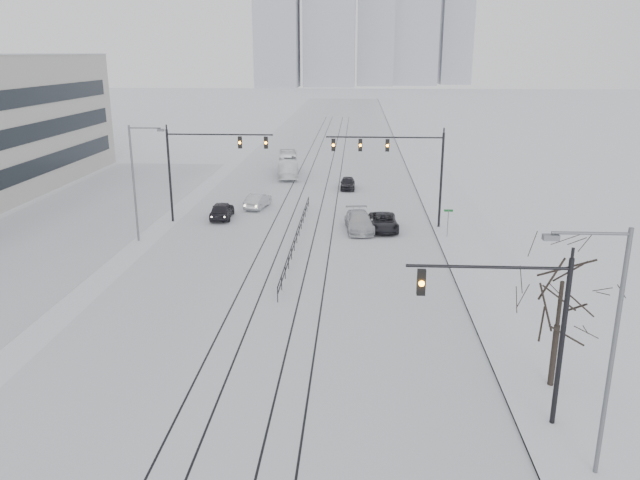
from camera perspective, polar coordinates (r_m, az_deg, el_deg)
The scene contains 20 objects.
road at distance 77.43m, azimuth -0.02°, elevation 6.20°, with size 22.00×260.00×0.02m, color silver.
sidewalk_east at distance 77.81m, azimuth 10.01°, elevation 6.05°, with size 5.00×260.00×0.16m, color silver.
curb at distance 77.57m, azimuth 8.20°, elevation 6.09°, with size 0.10×260.00×0.12m, color gray.
parking_strip at distance 58.32m, azimuth -21.61°, elevation 1.50°, with size 14.00×60.00×0.03m, color silver.
tram_rails at distance 57.93m, azimuth -1.20°, elevation 2.60°, with size 5.30×180.00×0.01m.
skyline at distance 290.09m, azimuth 3.69°, elevation 19.96°, with size 96.00×48.00×72.00m.
traffic_mast_near at distance 24.80m, azimuth 17.89°, elevation -6.89°, with size 6.10×0.37×7.00m.
traffic_mast_ne at distance 51.81m, azimuth 7.42°, elevation 7.26°, with size 9.60×0.37×8.00m.
traffic_mast_nw at distance 54.28m, azimuth -10.65°, elevation 7.35°, with size 9.10×0.37×8.00m.
street_light_east at distance 22.54m, azimuth 24.63°, elevation -8.28°, with size 2.73×0.25×9.00m.
street_light_west at distance 49.75m, azimuth -16.40°, elevation 5.69°, with size 2.73×0.25×9.00m.
bare_tree at distance 28.18m, azimuth 21.18°, elevation -4.52°, with size 4.40×4.40×6.10m.
median_fence at distance 48.18m, azimuth -2.13°, elevation 0.29°, with size 0.06×24.00×1.00m.
street_sign at distance 50.14m, azimuth 11.63°, elevation 1.88°, with size 0.70×0.06×2.40m.
sedan_sb_inner at distance 56.08m, azimuth -8.96°, elevation 2.70°, with size 1.80×4.47×1.52m, color black.
sedan_sb_outer at distance 59.50m, azimuth -5.70°, elevation 3.57°, with size 1.46×4.20×1.38m, color #A3A8AB.
sedan_nb_front at distance 52.04m, azimuth 5.82°, elevation 1.64°, with size 2.26×4.91×1.36m, color black.
sedan_nb_right at distance 51.67m, azimuth 3.60°, elevation 1.69°, with size 2.17×5.33×1.55m, color #B3B6BB.
sedan_nb_far at distance 67.69m, azimuth 2.54°, elevation 5.21°, with size 1.55×3.86×1.31m, color black.
box_truck at distance 75.33m, azimuth -2.95°, elevation 6.91°, with size 2.24×9.56×2.66m, color white.
Camera 1 is at (4.51, -16.00, 14.16)m, focal length 35.00 mm.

